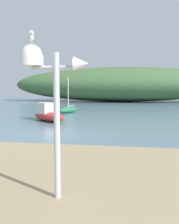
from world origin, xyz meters
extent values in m
plane|color=slate|center=(0.00, 0.00, 0.00)|extent=(120.00, 120.00, 0.00)
ellipsoid|color=#476B3D|center=(2.41, 33.59, 3.26)|extent=(41.09, 12.61, 6.52)
cylinder|color=silver|center=(2.82, -8.07, 1.64)|extent=(0.12, 0.12, 2.88)
cylinder|color=silver|center=(2.82, -8.07, 2.80)|extent=(0.99, 0.07, 0.07)
cylinder|color=white|center=(2.33, -8.07, 2.94)|extent=(0.46, 0.46, 0.20)
sphere|color=white|center=(2.33, -8.07, 3.04)|extent=(0.42, 0.42, 0.42)
cone|color=silver|center=(3.32, -8.07, 2.86)|extent=(0.28, 0.27, 0.27)
cylinder|color=orange|center=(2.34, -8.06, 3.28)|extent=(0.01, 0.01, 0.05)
cylinder|color=orange|center=(2.31, -8.07, 3.28)|extent=(0.01, 0.01, 0.05)
ellipsoid|color=white|center=(2.33, -8.07, 3.37)|extent=(0.21, 0.28, 0.14)
ellipsoid|color=#9EA0A8|center=(2.33, -8.07, 3.39)|extent=(0.19, 0.25, 0.05)
sphere|color=white|center=(2.37, -8.16, 3.44)|extent=(0.10, 0.10, 0.10)
cone|color=gold|center=(2.41, -8.22, 3.43)|extent=(0.05, 0.06, 0.03)
ellipsoid|color=#287A4C|center=(-1.73, 10.73, 0.32)|extent=(1.79, 2.92, 0.63)
cylinder|color=silver|center=(-1.73, 10.73, 2.02)|extent=(0.08, 0.08, 3.15)
cylinder|color=silver|center=(-1.58, 11.12, 0.69)|extent=(0.50, 1.20, 0.06)
ellipsoid|color=#B72D28|center=(-1.66, 4.48, 0.35)|extent=(3.72, 3.57, 0.69)
cube|color=silver|center=(-1.95, 4.75, 0.91)|extent=(1.66, 1.64, 0.92)
camera|label=1|loc=(4.20, -12.56, 2.39)|focal=38.33mm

